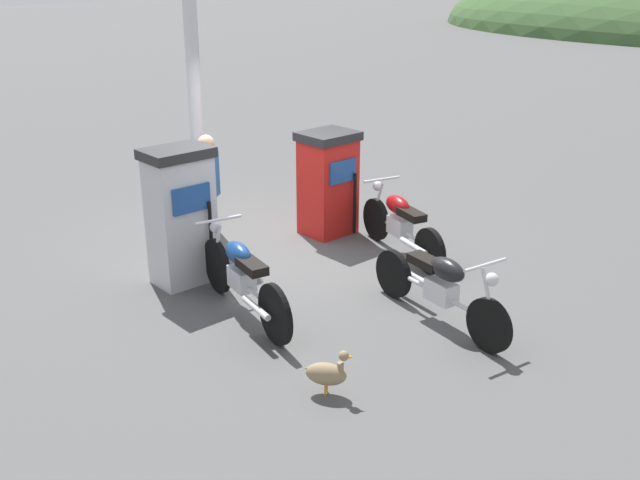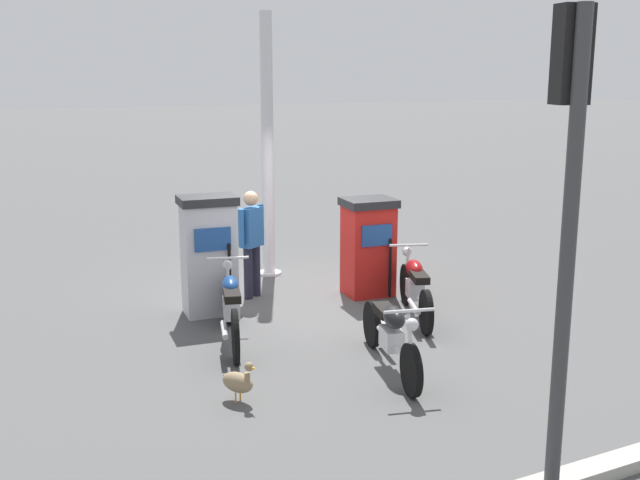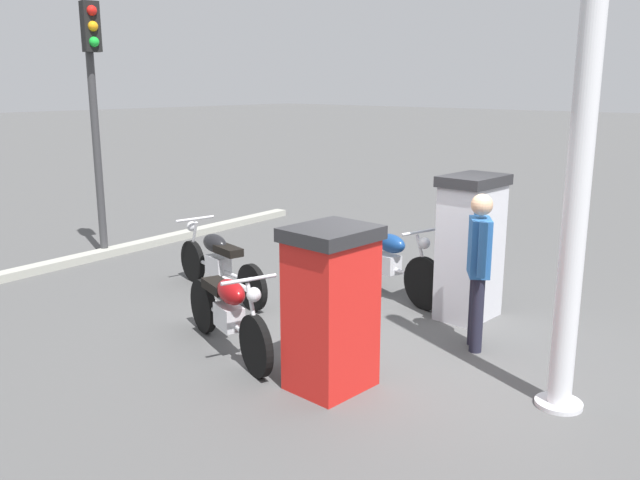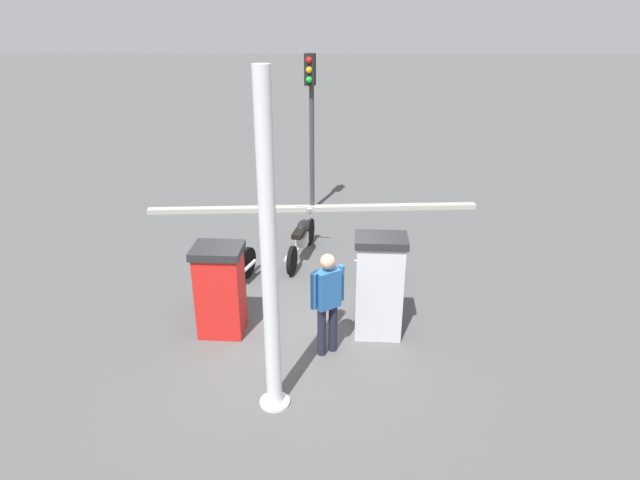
% 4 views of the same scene
% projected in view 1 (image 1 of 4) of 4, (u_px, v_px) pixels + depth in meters
% --- Properties ---
extents(ground_plane, '(120.00, 120.00, 0.00)m').
position_uv_depth(ground_plane, '(265.00, 255.00, 9.83)').
color(ground_plane, '#4C4C4C').
extents(fuel_pump_near, '(0.62, 0.81, 1.69)m').
position_uv_depth(fuel_pump_near, '(181.00, 216.00, 8.76)').
color(fuel_pump_near, silver).
rests_on(fuel_pump_near, ground).
extents(fuel_pump_far, '(0.71, 0.78, 1.49)m').
position_uv_depth(fuel_pump_far, '(328.00, 183.00, 10.40)').
color(fuel_pump_far, red).
rests_on(fuel_pump_far, ground).
extents(motorcycle_near_pump, '(2.10, 0.74, 0.97)m').
position_uv_depth(motorcycle_near_pump, '(242.00, 276.00, 8.04)').
color(motorcycle_near_pump, black).
rests_on(motorcycle_near_pump, ground).
extents(motorcycle_far_pump, '(1.88, 0.81, 0.94)m').
position_uv_depth(motorcycle_far_pump, '(400.00, 224.00, 9.71)').
color(motorcycle_far_pump, black).
rests_on(motorcycle_far_pump, ground).
extents(motorcycle_extra, '(2.10, 0.71, 0.93)m').
position_uv_depth(motorcycle_extra, '(441.00, 286.00, 7.86)').
color(motorcycle_extra, black).
rests_on(motorcycle_extra, ground).
extents(attendant_person, '(0.40, 0.52, 1.63)m').
position_uv_depth(attendant_person, '(209.00, 187.00, 9.60)').
color(attendant_person, '#1E1E2D').
rests_on(attendant_person, ground).
extents(wandering_duck, '(0.44, 0.36, 0.47)m').
position_uv_depth(wandering_duck, '(327.00, 373.00, 6.62)').
color(wandering_duck, '#847051').
rests_on(wandering_duck, ground).
extents(canopy_support_pole, '(0.40, 0.40, 4.30)m').
position_uv_depth(canopy_support_pole, '(194.00, 84.00, 10.42)').
color(canopy_support_pole, silver).
rests_on(canopy_support_pole, ground).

